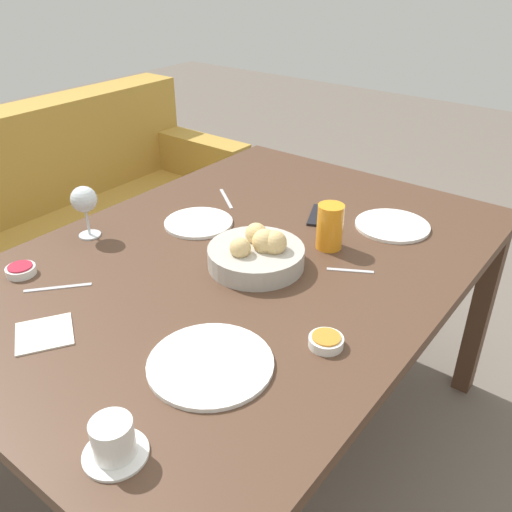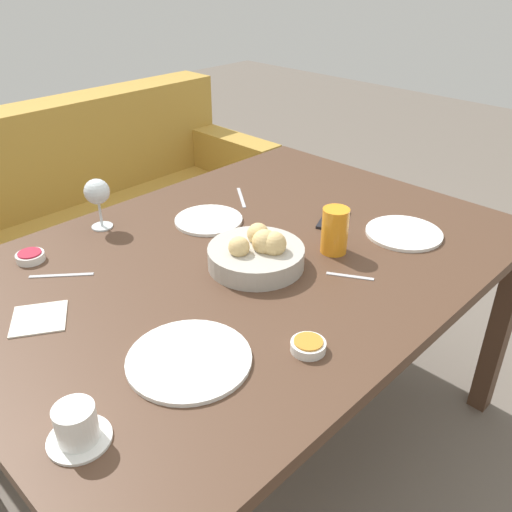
# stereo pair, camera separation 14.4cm
# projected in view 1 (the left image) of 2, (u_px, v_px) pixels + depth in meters

# --- Properties ---
(ground_plane) EXTENTS (10.00, 10.00, 0.00)m
(ground_plane) POSITION_uv_depth(u_px,v_px,m) (246.00, 441.00, 1.88)
(ground_plane) COLOR #6B6056
(dining_table) EXTENTS (1.55, 1.10, 0.74)m
(dining_table) POSITION_uv_depth(u_px,v_px,m) (243.00, 279.00, 1.54)
(dining_table) COLOR #4C3323
(dining_table) RESTS_ON ground_plane
(couch) EXTENTS (1.63, 0.70, 0.91)m
(couch) POSITION_uv_depth(u_px,v_px,m) (70.00, 245.00, 2.42)
(couch) COLOR #B28938
(couch) RESTS_ON ground_plane
(bread_basket) EXTENTS (0.26, 0.26, 0.11)m
(bread_basket) POSITION_uv_depth(u_px,v_px,m) (257.00, 254.00, 1.44)
(bread_basket) COLOR #B2ADA3
(bread_basket) RESTS_ON dining_table
(plate_near_left) EXTENTS (0.26, 0.26, 0.01)m
(plate_near_left) POSITION_uv_depth(u_px,v_px,m) (210.00, 364.00, 1.11)
(plate_near_left) COLOR white
(plate_near_left) RESTS_ON dining_table
(plate_near_right) EXTENTS (0.23, 0.23, 0.01)m
(plate_near_right) POSITION_uv_depth(u_px,v_px,m) (392.00, 226.00, 1.65)
(plate_near_right) COLOR white
(plate_near_right) RESTS_ON dining_table
(plate_far_center) EXTENTS (0.21, 0.21, 0.01)m
(plate_far_center) POSITION_uv_depth(u_px,v_px,m) (199.00, 223.00, 1.67)
(plate_far_center) COLOR white
(plate_far_center) RESTS_ON dining_table
(juice_glass) EXTENTS (0.07, 0.07, 0.13)m
(juice_glass) POSITION_uv_depth(u_px,v_px,m) (330.00, 227.00, 1.51)
(juice_glass) COLOR orange
(juice_glass) RESTS_ON dining_table
(wine_glass) EXTENTS (0.08, 0.08, 0.16)m
(wine_glass) POSITION_uv_depth(u_px,v_px,m) (84.00, 201.00, 1.55)
(wine_glass) COLOR silver
(wine_glass) RESTS_ON dining_table
(coffee_cup) EXTENTS (0.11, 0.11, 0.08)m
(coffee_cup) POSITION_uv_depth(u_px,v_px,m) (113.00, 441.00, 0.90)
(coffee_cup) COLOR white
(coffee_cup) RESTS_ON dining_table
(jam_bowl_berry) EXTENTS (0.08, 0.08, 0.03)m
(jam_bowl_berry) POSITION_uv_depth(u_px,v_px,m) (21.00, 270.00, 1.41)
(jam_bowl_berry) COLOR white
(jam_bowl_berry) RESTS_ON dining_table
(jam_bowl_honey) EXTENTS (0.08, 0.08, 0.03)m
(jam_bowl_honey) POSITION_uv_depth(u_px,v_px,m) (326.00, 341.00, 1.16)
(jam_bowl_honey) COLOR white
(jam_bowl_honey) RESTS_ON dining_table
(fork_silver) EXTENTS (0.11, 0.14, 0.00)m
(fork_silver) POSITION_uv_depth(u_px,v_px,m) (226.00, 199.00, 1.84)
(fork_silver) COLOR #B7B7BC
(fork_silver) RESTS_ON dining_table
(knife_silver) EXTENTS (0.13, 0.12, 0.00)m
(knife_silver) POSITION_uv_depth(u_px,v_px,m) (58.00, 288.00, 1.36)
(knife_silver) COLOR #B7B7BC
(knife_silver) RESTS_ON dining_table
(spoon_coffee) EXTENTS (0.07, 0.11, 0.00)m
(spoon_coffee) POSITION_uv_depth(u_px,v_px,m) (350.00, 271.00, 1.43)
(spoon_coffee) COLOR #B7B7BC
(spoon_coffee) RESTS_ON dining_table
(napkin) EXTENTS (0.17, 0.17, 0.00)m
(napkin) POSITION_uv_depth(u_px,v_px,m) (44.00, 334.00, 1.20)
(napkin) COLOR silver
(napkin) RESTS_ON dining_table
(cell_phone) EXTENTS (0.17, 0.13, 0.01)m
(cell_phone) POSITION_uv_depth(u_px,v_px,m) (322.00, 216.00, 1.71)
(cell_phone) COLOR black
(cell_phone) RESTS_ON dining_table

